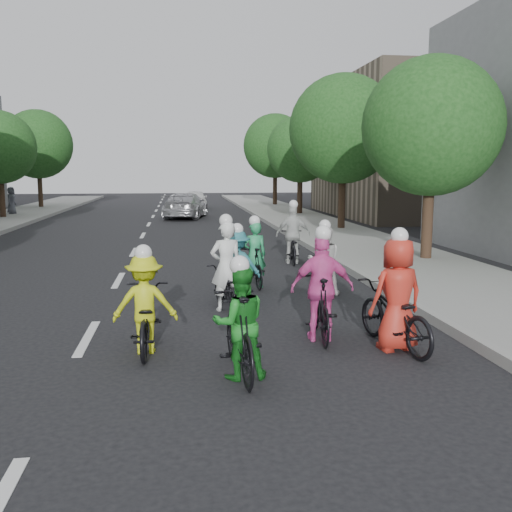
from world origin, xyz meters
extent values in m
plane|color=black|center=(0.00, 0.00, 0.00)|extent=(120.00, 120.00, 0.00)
cube|color=gray|center=(8.00, 10.00, 0.07)|extent=(4.00, 80.00, 0.15)
cube|color=#999993|center=(6.05, 10.00, 0.09)|extent=(0.18, 80.00, 0.18)
cube|color=gray|center=(16.00, 24.00, 4.00)|extent=(10.00, 14.00, 8.00)
cylinder|color=black|center=(-8.20, 24.00, 1.14)|extent=(0.32, 0.32, 2.27)
cylinder|color=black|center=(-8.20, 33.00, 1.24)|extent=(0.32, 0.32, 2.48)
sphere|color=#194617|center=(-8.20, 33.00, 4.53)|extent=(4.80, 4.80, 4.80)
cylinder|color=black|center=(8.80, 6.60, 1.14)|extent=(0.32, 0.32, 2.27)
sphere|color=#194617|center=(8.80, 6.60, 3.97)|extent=(4.00, 4.00, 4.00)
cylinder|color=black|center=(8.80, 15.60, 1.24)|extent=(0.32, 0.32, 2.48)
sphere|color=#194617|center=(8.80, 15.60, 4.53)|extent=(4.80, 4.80, 4.80)
cylinder|color=black|center=(8.80, 24.60, 1.14)|extent=(0.32, 0.32, 2.27)
sphere|color=#194617|center=(8.80, 24.60, 3.97)|extent=(4.00, 4.00, 4.00)
cylinder|color=black|center=(8.80, 33.60, 1.24)|extent=(0.32, 0.32, 2.48)
sphere|color=#194617|center=(8.80, 33.60, 4.53)|extent=(4.80, 4.80, 4.80)
imported|color=black|center=(2.43, 1.69, 0.42)|extent=(0.86, 1.67, 0.83)
imported|color=silver|center=(2.43, 1.59, 0.87)|extent=(0.71, 0.54, 1.75)
sphere|color=white|center=(2.43, 1.59, 1.77)|extent=(0.26, 0.26, 0.26)
imported|color=black|center=(2.30, -2.03, 0.57)|extent=(0.67, 1.95, 1.15)
imported|color=#1C8124|center=(2.30, -2.13, 0.75)|extent=(0.76, 0.62, 1.50)
sphere|color=white|center=(2.30, -2.13, 1.52)|extent=(0.26, 0.26, 0.26)
imported|color=black|center=(1.00, -0.77, 0.48)|extent=(0.68, 1.86, 0.97)
imported|color=#C9D617|center=(1.00, -0.87, 0.75)|extent=(0.98, 0.58, 1.50)
sphere|color=white|center=(1.00, -0.87, 1.52)|extent=(0.26, 0.26, 0.26)
imported|color=black|center=(3.78, -0.53, 0.53)|extent=(0.67, 1.80, 1.06)
imported|color=#F155B1|center=(3.78, -0.63, 0.86)|extent=(1.05, 0.52, 1.72)
sphere|color=white|center=(3.78, -0.63, 1.74)|extent=(0.26, 0.26, 0.26)
imported|color=black|center=(4.79, -1.17, 0.51)|extent=(1.06, 2.05, 1.03)
imported|color=red|center=(4.79, -1.27, 0.87)|extent=(0.94, 0.71, 1.74)
sphere|color=white|center=(4.79, -1.27, 1.76)|extent=(0.26, 0.26, 0.26)
imported|color=black|center=(3.26, 3.79, 0.48)|extent=(0.62, 1.63, 0.96)
imported|color=#29985C|center=(3.26, 3.69, 0.77)|extent=(0.60, 0.43, 1.55)
sphere|color=white|center=(3.26, 3.69, 1.57)|extent=(0.26, 0.26, 0.26)
imported|color=black|center=(4.69, 2.83, 0.41)|extent=(0.68, 1.58, 0.81)
imported|color=silver|center=(4.69, 2.73, 0.76)|extent=(0.79, 0.64, 1.52)
sphere|color=white|center=(4.69, 2.73, 1.54)|extent=(0.26, 0.26, 0.26)
imported|color=black|center=(2.74, 2.61, 0.55)|extent=(0.79, 1.88, 1.10)
imported|color=#29737D|center=(2.74, 2.51, 0.74)|extent=(1.03, 0.69, 1.48)
sphere|color=white|center=(2.74, 2.51, 1.50)|extent=(0.26, 0.26, 0.26)
imported|color=black|center=(4.85, 7.10, 0.46)|extent=(0.83, 1.82, 0.93)
imported|color=silver|center=(4.85, 7.00, 0.86)|extent=(1.05, 0.54, 1.72)
sphere|color=white|center=(4.85, 7.00, 1.74)|extent=(0.26, 0.26, 0.26)
imported|color=#ADADB2|center=(1.92, 23.58, 0.72)|extent=(2.94, 5.29, 1.45)
imported|color=white|center=(2.68, 30.84, 0.68)|extent=(1.75, 4.06, 1.36)
imported|color=#50515D|center=(-8.35, 26.30, 0.95)|extent=(0.63, 0.85, 1.60)
camera|label=1|loc=(1.54, -9.34, 2.73)|focal=40.00mm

